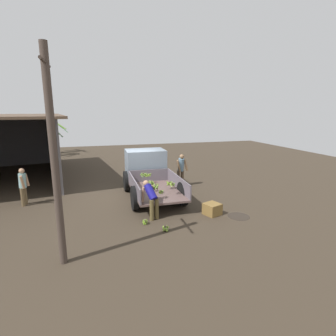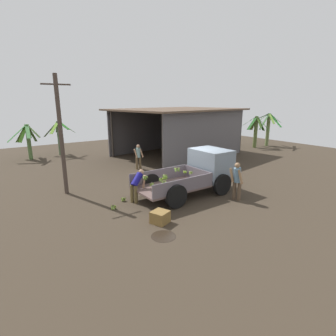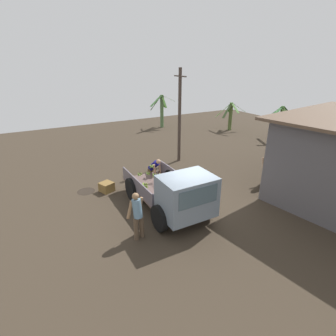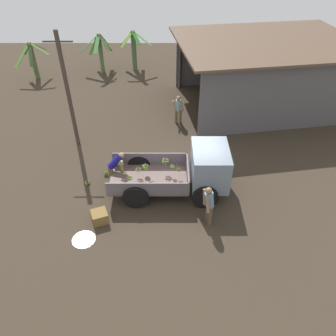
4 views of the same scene
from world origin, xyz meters
TOP-DOWN VIEW (x-y plane):
  - ground at (0.00, 0.00)m, footprint 36.00×36.00m
  - mud_patch_0 at (-3.83, -3.40)m, footprint 0.81×0.81m
  - cargo_truck at (0.19, -0.78)m, footprint 4.66×2.23m
  - warehouse_shed at (4.94, 6.92)m, footprint 10.54×8.38m
  - utility_pole at (-5.29, 2.55)m, footprint 1.21×0.18m
  - banana_palm_0 at (12.24, 5.31)m, footprint 2.33×2.21m
  - banana_palm_1 at (-3.25, 12.02)m, footprint 2.27×2.39m
  - banana_palm_2 at (13.94, 5.22)m, footprint 2.69×2.84m
  - banana_palm_4 at (-5.51, 11.67)m, footprint 2.13×2.72m
  - person_foreground_visitor at (0.53, -2.59)m, footprint 0.46×0.68m
  - person_worker_loading at (-3.07, -0.24)m, footprint 0.73×0.62m
  - person_bystander_near_shed at (-0.36, 4.53)m, footprint 0.64×0.38m
  - banana_bunch_on_ground_0 at (-4.26, -0.46)m, footprint 0.23×0.22m
  - banana_bunch_on_ground_1 at (-3.56, 0.08)m, footprint 0.22×0.22m
  - wooden_crate_0 at (-3.39, -2.53)m, footprint 0.72×0.72m

SIDE VIEW (x-z plane):
  - ground at x=0.00m, z-range 0.00..0.00m
  - mud_patch_0 at x=-3.83m, z-range 0.00..0.01m
  - banana_bunch_on_ground_1 at x=-3.56m, z-range 0.01..0.20m
  - banana_bunch_on_ground_0 at x=-4.26m, z-range 0.01..0.20m
  - wooden_crate_0 at x=-3.39m, z-range 0.00..0.43m
  - person_worker_loading at x=-3.07m, z-range 0.11..1.47m
  - person_bystander_near_shed at x=-0.36m, z-range 0.09..1.66m
  - person_foreground_visitor at x=0.53m, z-range 0.09..1.78m
  - cargo_truck at x=0.19m, z-range 0.06..2.01m
  - banana_palm_1 at x=-3.25m, z-range 0.07..2.75m
  - banana_palm_4 at x=-5.51m, z-range 0.16..2.73m
  - banana_palm_0 at x=12.24m, z-range 0.09..2.95m
  - banana_palm_2 at x=13.94m, z-range 0.16..3.22m
  - warehouse_shed at x=4.94m, z-range 0.82..4.43m
  - utility_pole at x=-5.29m, z-range 0.07..5.41m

